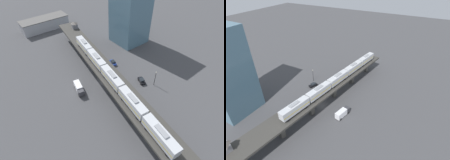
{
  "view_description": "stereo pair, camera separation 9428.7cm",
  "coord_description": "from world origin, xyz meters",
  "views": [
    {
      "loc": [
        -31.58,
        -44.96,
        50.58
      ],
      "look_at": [
        -3.02,
        -9.53,
        9.22
      ],
      "focal_mm": 28.0,
      "sensor_mm": 36.0,
      "label": 1
    },
    {
      "loc": [
        -34.57,
        49.26,
        52.47
      ],
      "look_at": [
        -3.02,
        -9.53,
        9.22
      ],
      "focal_mm": 28.0,
      "sensor_mm": 36.0,
      "label": 2
    }
  ],
  "objects": [
    {
      "name": "office_tower",
      "position": [
        31.88,
        18.81,
        18.0
      ],
      "size": [
        16.0,
        16.0,
        36.0
      ],
      "color": "slate",
      "rests_on": "ground"
    },
    {
      "name": "delivery_truck",
      "position": [
        -11.02,
        1.47,
        1.76
      ],
      "size": [
        3.82,
        7.52,
        3.2
      ],
      "color": "#333338",
      "rests_on": "ground"
    },
    {
      "name": "elevated_viaduct",
      "position": [
        -0.03,
        -0.18,
        6.63
      ],
      "size": [
        23.51,
        92.12,
        7.72
      ],
      "color": "#393733",
      "rests_on": "ground"
    },
    {
      "name": "street_lamp",
      "position": [
        15.07,
        -14.88,
        4.11
      ],
      "size": [
        0.44,
        0.44,
        6.94
      ],
      "color": "black",
      "rests_on": "ground"
    },
    {
      "name": "warehouse_building",
      "position": [
        1.25,
        62.88,
        3.41
      ],
      "size": [
        28.64,
        10.42,
        6.8
      ],
      "color": "#99999E",
      "rests_on": "ground"
    },
    {
      "name": "subway_train",
      "position": [
        -3.02,
        -9.53,
        10.25
      ],
      "size": [
        13.09,
        62.0,
        4.45
      ],
      "color": "silver",
      "rests_on": "elevated_viaduct"
    },
    {
      "name": "street_car_silver",
      "position": [
        11.09,
        26.45,
        0.94
      ],
      "size": [
        3.05,
        4.74,
        1.89
      ],
      "color": "#B7BABF",
      "rests_on": "ground"
    },
    {
      "name": "signal_hut",
      "position": [
        8.66,
        37.09,
        9.51
      ],
      "size": [
        3.71,
        3.71,
        3.4
      ],
      "color": "slate",
      "rests_on": "elevated_viaduct"
    },
    {
      "name": "street_car_blue",
      "position": [
        10.82,
        6.94,
        0.94
      ],
      "size": [
        2.56,
        4.65,
        1.89
      ],
      "color": "#233D93",
      "rests_on": "ground"
    },
    {
      "name": "ground_plane",
      "position": [
        0.0,
        0.0,
        0.0
      ],
      "size": [
        400.0,
        400.0,
        0.0
      ],
      "primitive_type": "plane",
      "color": "#424244"
    },
    {
      "name": "street_car_black",
      "position": [
        12.23,
        -10.51,
        0.94
      ],
      "size": [
        3.39,
        4.75,
        1.89
      ],
      "color": "black",
      "rests_on": "ground"
    }
  ]
}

